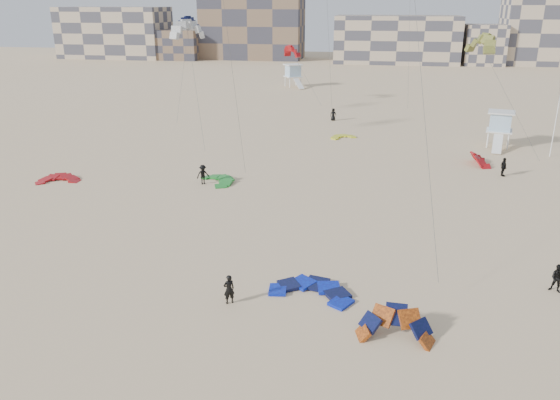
% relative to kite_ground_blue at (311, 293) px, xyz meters
% --- Properties ---
extents(ground, '(320.00, 320.00, 0.00)m').
position_rel_kite_ground_blue_xyz_m(ground, '(-2.95, -2.87, 0.00)').
color(ground, '#D2B48C').
rests_on(ground, ground).
extents(kite_ground_blue, '(5.14, 5.30, 0.84)m').
position_rel_kite_ground_blue_xyz_m(kite_ground_blue, '(0.00, 0.00, 0.00)').
color(kite_ground_blue, '#042DD9').
rests_on(kite_ground_blue, ground).
extents(kite_ground_orange, '(3.74, 3.75, 3.64)m').
position_rel_kite_ground_blue_xyz_m(kite_ground_orange, '(4.51, -3.52, 0.00)').
color(kite_ground_orange, orange).
rests_on(kite_ground_orange, ground).
extents(kite_ground_red, '(4.52, 4.67, 1.46)m').
position_rel_kite_ground_blue_xyz_m(kite_ground_red, '(-25.21, 16.21, 0.00)').
color(kite_ground_red, '#B20D22').
rests_on(kite_ground_red, ground).
extents(kite_ground_green, '(5.17, 5.14, 1.06)m').
position_rel_kite_ground_blue_xyz_m(kite_ground_green, '(-10.83, 18.59, 0.00)').
color(kite_ground_green, '#168A23').
rests_on(kite_ground_green, ground).
extents(kite_ground_red_far, '(3.55, 3.45, 3.34)m').
position_rel_kite_ground_blue_xyz_m(kite_ground_red_far, '(13.56, 28.60, 0.00)').
color(kite_ground_red_far, '#B20D22').
rests_on(kite_ground_red_far, ground).
extents(kite_ground_yellow, '(3.95, 4.00, 0.54)m').
position_rel_kite_ground_blue_xyz_m(kite_ground_yellow, '(-0.81, 37.64, 0.00)').
color(kite_ground_yellow, yellow).
rests_on(kite_ground_yellow, ground).
extents(kitesurfer_main, '(0.74, 0.68, 1.69)m').
position_rel_kite_ground_blue_xyz_m(kitesurfer_main, '(-4.26, -1.79, 0.84)').
color(kitesurfer_main, black).
rests_on(kitesurfer_main, ground).
extents(kitesurfer_b, '(1.00, 0.92, 1.67)m').
position_rel_kite_ground_blue_xyz_m(kitesurfer_b, '(13.54, 2.61, 0.83)').
color(kitesurfer_b, black).
rests_on(kitesurfer_b, ground).
extents(kitesurfer_c, '(1.32, 1.20, 1.77)m').
position_rel_kite_ground_blue_xyz_m(kitesurfer_c, '(-11.93, 17.73, 0.89)').
color(kitesurfer_c, black).
rests_on(kitesurfer_c, ground).
extents(kitesurfer_d, '(0.66, 1.11, 1.78)m').
position_rel_kite_ground_blue_xyz_m(kitesurfer_d, '(14.98, 24.89, 0.89)').
color(kitesurfer_d, black).
rests_on(kitesurfer_d, ground).
extents(kitesurfer_e, '(0.89, 0.64, 1.68)m').
position_rel_kite_ground_blue_xyz_m(kitesurfer_e, '(-2.83, 47.60, 0.84)').
color(kitesurfer_e, black).
rests_on(kitesurfer_e, ground).
extents(kite_fly_grey, '(6.10, 9.25, 12.75)m').
position_rel_kite_ground_blue_xyz_m(kite_fly_grey, '(-17.56, 31.84, 12.37)').
color(kite_fly_grey, white).
rests_on(kite_fly_grey, ground).
extents(kite_fly_olive, '(8.82, 4.62, 12.07)m').
position_rel_kite_ground_blue_xyz_m(kite_fly_olive, '(12.25, 28.33, 11.56)').
color(kite_fly_olive, olive).
rests_on(kite_fly_olive, ground).
extents(kite_fly_navy, '(4.17, 8.21, 12.69)m').
position_rel_kite_ground_blue_xyz_m(kite_fly_navy, '(-21.73, 44.28, 12.63)').
color(kite_fly_navy, '#0F1144').
rests_on(kite_fly_navy, ground).
extents(kite_fly_red, '(7.92, 8.73, 8.42)m').
position_rel_kite_ground_blue_xyz_m(kite_fly_red, '(-10.52, 59.59, 8.00)').
color(kite_fly_red, '#B20D22').
rests_on(kite_fly_red, ground).
extents(lifeguard_tower_near, '(3.33, 5.72, 3.97)m').
position_rel_kite_ground_blue_xyz_m(lifeguard_tower_near, '(16.67, 36.61, 1.97)').
color(lifeguard_tower_near, white).
rests_on(lifeguard_tower_near, ground).
extents(lifeguard_tower_far, '(4.11, 6.34, 4.21)m').
position_rel_kite_ground_blue_xyz_m(lifeguard_tower_far, '(-13.16, 78.12, 2.09)').
color(lifeguard_tower_far, white).
rests_on(lifeguard_tower_far, ground).
extents(flagpole, '(0.67, 0.10, 8.27)m').
position_rel_kite_ground_blue_xyz_m(flagpole, '(21.31, 32.97, 4.33)').
color(flagpole, white).
rests_on(flagpole, ground).
extents(condo_west_a, '(30.00, 15.00, 14.00)m').
position_rel_kite_ground_blue_xyz_m(condo_west_a, '(-72.95, 127.13, 7.00)').
color(condo_west_a, tan).
rests_on(condo_west_a, ground).
extents(condo_west_b, '(28.00, 14.00, 18.00)m').
position_rel_kite_ground_blue_xyz_m(condo_west_b, '(-32.95, 131.13, 9.00)').
color(condo_west_b, brown).
rests_on(condo_west_b, ground).
extents(condo_mid, '(32.00, 16.00, 12.00)m').
position_rel_kite_ground_blue_xyz_m(condo_mid, '(7.05, 127.13, 6.00)').
color(condo_mid, tan).
rests_on(condo_mid, ground).
extents(condo_east, '(26.00, 14.00, 16.00)m').
position_rel_kite_ground_blue_xyz_m(condo_east, '(47.05, 129.13, 8.00)').
color(condo_east, tan).
rests_on(condo_east, ground).
extents(condo_fill_left, '(12.00, 10.00, 8.00)m').
position_rel_kite_ground_blue_xyz_m(condo_fill_left, '(-52.95, 125.13, 4.00)').
color(condo_fill_left, brown).
rests_on(condo_fill_left, ground).
extents(condo_fill_right, '(10.00, 10.00, 10.00)m').
position_rel_kite_ground_blue_xyz_m(condo_fill_right, '(29.05, 125.13, 5.00)').
color(condo_fill_right, tan).
rests_on(condo_fill_right, ground).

